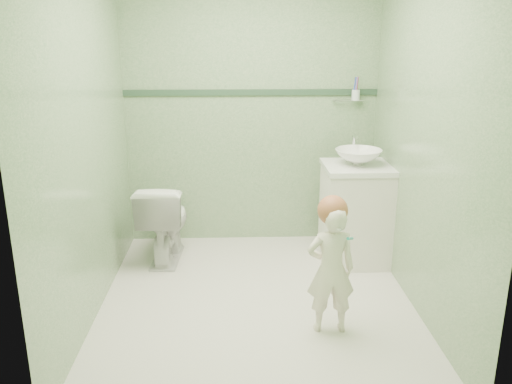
{
  "coord_description": "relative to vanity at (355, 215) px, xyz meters",
  "views": [
    {
      "loc": [
        -0.14,
        -3.38,
        1.86
      ],
      "look_at": [
        0.0,
        0.15,
        0.78
      ],
      "focal_mm": 37.16,
      "sensor_mm": 36.0,
      "label": 1
    }
  ],
  "objects": [
    {
      "name": "ground",
      "position": [
        -0.84,
        -0.7,
        -0.4
      ],
      "size": [
        2.5,
        2.5,
        0.0
      ],
      "primitive_type": "plane",
      "color": "silver",
      "rests_on": "ground"
    },
    {
      "name": "room_shell",
      "position": [
        -0.84,
        -0.7,
        0.8
      ],
      "size": [
        2.5,
        2.54,
        2.4
      ],
      "color": "gray",
      "rests_on": "ground"
    },
    {
      "name": "trim_stripe",
      "position": [
        -0.84,
        0.54,
        0.95
      ],
      "size": [
        2.2,
        0.02,
        0.05
      ],
      "primitive_type": "cube",
      "color": "#2B4732",
      "rests_on": "room_shell"
    },
    {
      "name": "vanity",
      "position": [
        0.0,
        0.0,
        0.0
      ],
      "size": [
        0.52,
        0.5,
        0.8
      ],
      "primitive_type": "cube",
      "color": "white",
      "rests_on": "ground"
    },
    {
      "name": "counter",
      "position": [
        0.0,
        0.0,
        0.41
      ],
      "size": [
        0.54,
        0.52,
        0.04
      ],
      "primitive_type": "cube",
      "color": "white",
      "rests_on": "vanity"
    },
    {
      "name": "basin",
      "position": [
        0.0,
        0.0,
        0.49
      ],
      "size": [
        0.37,
        0.37,
        0.13
      ],
      "primitive_type": "imported",
      "color": "white",
      "rests_on": "counter"
    },
    {
      "name": "faucet",
      "position": [
        0.0,
        0.19,
        0.57
      ],
      "size": [
        0.03,
        0.13,
        0.18
      ],
      "color": "silver",
      "rests_on": "counter"
    },
    {
      "name": "cup_holder",
      "position": [
        0.05,
        0.48,
        0.93
      ],
      "size": [
        0.26,
        0.07,
        0.21
      ],
      "color": "silver",
      "rests_on": "room_shell"
    },
    {
      "name": "toilet",
      "position": [
        -1.58,
        0.1,
        -0.06
      ],
      "size": [
        0.41,
        0.68,
        0.68
      ],
      "primitive_type": "imported",
      "rotation": [
        0.0,
        0.0,
        3.09
      ],
      "color": "white",
      "rests_on": "ground"
    },
    {
      "name": "toddler",
      "position": [
        -0.39,
        -1.07,
        0.02
      ],
      "size": [
        0.31,
        0.21,
        0.84
      ],
      "primitive_type": "imported",
      "rotation": [
        0.0,
        0.0,
        3.16
      ],
      "color": "white",
      "rests_on": "ground"
    },
    {
      "name": "hair_cap",
      "position": [
        -0.39,
        -1.05,
        0.41
      ],
      "size": [
        0.19,
        0.19,
        0.19
      ],
      "primitive_type": "sphere",
      "color": "#A35C3B",
      "rests_on": "toddler"
    },
    {
      "name": "teal_toothbrush",
      "position": [
        -0.31,
        -1.2,
        0.29
      ],
      "size": [
        0.11,
        0.13,
        0.08
      ],
      "color": "teal",
      "rests_on": "toddler"
    }
  ]
}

